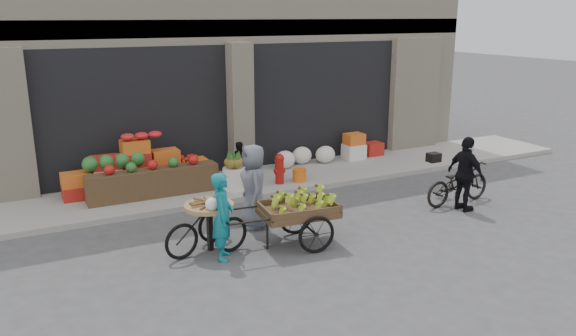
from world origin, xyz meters
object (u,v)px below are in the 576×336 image
banana_cart (296,208)px  cyclist (466,174)px  fire_hydrant (279,167)px  pineapple_bin (234,179)px  bicycle (458,183)px  orange_bucket (299,175)px  vendor_woman (223,216)px  vendor_grey (254,186)px  seated_person (241,161)px  tricycle_cart (209,219)px

banana_cart → cyclist: (3.92, -0.00, 0.10)m
banana_cart → fire_hydrant: bearing=74.2°
pineapple_bin → bicycle: size_ratio=0.30×
bicycle → orange_bucket: bearing=39.2°
fire_hydrant → vendor_woman: (-2.55, -3.06, 0.23)m
vendor_grey → banana_cart: bearing=27.1°
orange_bucket → seated_person: seated_person is taller
fire_hydrant → seated_person: (-0.70, 0.65, 0.08)m
pineapple_bin → cyclist: bearing=-39.7°
pineapple_bin → seated_person: (0.40, 0.60, 0.21)m
banana_cart → cyclist: 3.92m
banana_cart → vendor_woman: size_ratio=1.55×
fire_hydrant → bicycle: bearing=-43.0°
tricycle_cart → vendor_grey: bearing=17.6°
tricycle_cart → cyclist: size_ratio=0.94×
pineapple_bin → banana_cart: 3.16m
vendor_woman → vendor_grey: size_ratio=0.92×
fire_hydrant → vendor_woman: 3.99m
pineapple_bin → tricycle_cart: (-1.55, -2.70, 0.20)m
pineapple_bin → seated_person: 0.75m
banana_cart → vendor_woman: bearing=-175.8°
banana_cart → bicycle: banana_cart is taller
seated_person → banana_cart: bearing=-108.0°
pineapple_bin → seated_person: seated_person is taller
seated_person → cyclist: (3.39, -3.75, 0.19)m
orange_bucket → bicycle: bearing=-47.9°
orange_bucket → cyclist: 3.79m
fire_hydrant → orange_bucket: fire_hydrant is taller
orange_bucket → vendor_woman: bearing=-135.4°
banana_cart → pineapple_bin: bearing=93.5°
bicycle → pineapple_bin: bearing=52.5°
seated_person → cyclist: cyclist is taller
seated_person → bicycle: size_ratio=0.54×
pineapple_bin → fire_hydrant: (1.10, -0.05, 0.13)m
fire_hydrant → banana_cart: size_ratio=0.31×
tricycle_cart → cyclist: cyclist is taller
tricycle_cart → bicycle: size_ratio=0.85×
pineapple_bin → cyclist: cyclist is taller
orange_bucket → bicycle: 3.58m
seated_person → banana_cart: size_ratio=0.41×
pineapple_bin → vendor_grey: vendor_grey is taller
pineapple_bin → tricycle_cart: bearing=-119.8°
vendor_woman → tricycle_cart: 0.45m
pineapple_bin → vendor_grey: size_ratio=0.32×
orange_bucket → tricycle_cart: tricycle_cart is taller
seated_person → vendor_woman: size_ratio=0.63×
orange_bucket → seated_person: 1.42m
tricycle_cart → orange_bucket: bearing=26.3°
tricycle_cart → banana_cart: bearing=-30.7°
bicycle → vendor_grey: bearing=77.8°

